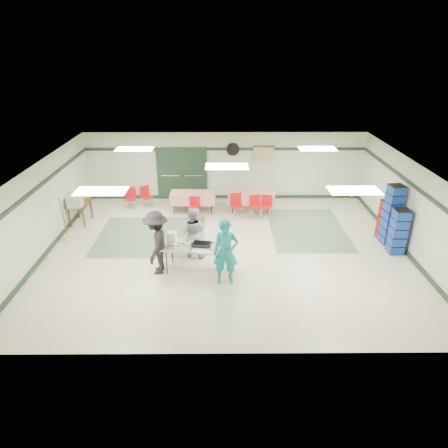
{
  "coord_description": "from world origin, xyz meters",
  "views": [
    {
      "loc": [
        -0.16,
        -10.9,
        5.92
      ],
      "look_at": [
        -0.08,
        -0.3,
        1.03
      ],
      "focal_mm": 32.0,
      "sensor_mm": 36.0,
      "label": 1
    }
  ],
  "objects_px": {
    "broom": "(63,218)",
    "serving_table": "(200,247)",
    "crate_stack_blue_b": "(398,232)",
    "dining_table_b": "(193,197)",
    "chair_a": "(255,204)",
    "chair_loose_b": "(131,196)",
    "volunteer_dark": "(157,243)",
    "crate_stack_red": "(386,220)",
    "volunteer_teal": "(226,252)",
    "printer_table": "(79,205)",
    "chair_loose_a": "(146,194)",
    "chair_b": "(236,203)",
    "chair_d": "(194,205)",
    "volunteer_grey": "(193,232)",
    "chair_c": "(266,204)",
    "dining_table_a": "(251,197)",
    "office_printer": "(75,201)",
    "crate_stack_blue_a": "(392,215)"
  },
  "relations": [
    {
      "from": "dining_table_a",
      "to": "crate_stack_blue_b",
      "type": "xyz_separation_m",
      "value": [
        4.18,
        -3.27,
        0.14
      ]
    },
    {
      "from": "serving_table",
      "to": "crate_stack_red",
      "type": "xyz_separation_m",
      "value": [
        5.92,
        1.92,
        -0.06
      ]
    },
    {
      "from": "broom",
      "to": "serving_table",
      "type": "bearing_deg",
      "value": -15.97
    },
    {
      "from": "dining_table_a",
      "to": "printer_table",
      "type": "bearing_deg",
      "value": -165.59
    },
    {
      "from": "dining_table_b",
      "to": "chair_c",
      "type": "height_order",
      "value": "chair_c"
    },
    {
      "from": "chair_c",
      "to": "crate_stack_blue_a",
      "type": "distance_m",
      "value": 4.25
    },
    {
      "from": "crate_stack_red",
      "to": "printer_table",
      "type": "bearing_deg",
      "value": 172.5
    },
    {
      "from": "chair_b",
      "to": "crate_stack_red",
      "type": "xyz_separation_m",
      "value": [
        4.76,
        -1.76,
        0.1
      ]
    },
    {
      "from": "chair_b",
      "to": "volunteer_dark",
      "type": "bearing_deg",
      "value": -136.74
    },
    {
      "from": "volunteer_grey",
      "to": "volunteer_teal",
      "type": "bearing_deg",
      "value": 137.88
    },
    {
      "from": "chair_loose_a",
      "to": "chair_d",
      "type": "bearing_deg",
      "value": -65.69
    },
    {
      "from": "dining_table_b",
      "to": "office_printer",
      "type": "xyz_separation_m",
      "value": [
        -3.92,
        -1.31,
        0.36
      ]
    },
    {
      "from": "chair_a",
      "to": "chair_b",
      "type": "xyz_separation_m",
      "value": [
        -0.69,
        0.01,
        0.04
      ]
    },
    {
      "from": "serving_table",
      "to": "volunteer_dark",
      "type": "distance_m",
      "value": 1.18
    },
    {
      "from": "chair_d",
      "to": "crate_stack_blue_b",
      "type": "relative_size",
      "value": 0.56
    },
    {
      "from": "volunteer_dark",
      "to": "crate_stack_red",
      "type": "height_order",
      "value": "volunteer_dark"
    },
    {
      "from": "volunteer_grey",
      "to": "dining_table_b",
      "type": "height_order",
      "value": "volunteer_grey"
    },
    {
      "from": "chair_d",
      "to": "printer_table",
      "type": "distance_m",
      "value": 4.03
    },
    {
      "from": "volunteer_dark",
      "to": "printer_table",
      "type": "height_order",
      "value": "volunteer_dark"
    },
    {
      "from": "volunteer_grey",
      "to": "chair_loose_a",
      "type": "relative_size",
      "value": 1.83
    },
    {
      "from": "dining_table_a",
      "to": "chair_loose_b",
      "type": "distance_m",
      "value": 4.6
    },
    {
      "from": "serving_table",
      "to": "chair_a",
      "type": "xyz_separation_m",
      "value": [
        1.84,
        3.68,
        -0.2
      ]
    },
    {
      "from": "chair_c",
      "to": "office_printer",
      "type": "height_order",
      "value": "office_printer"
    },
    {
      "from": "printer_table",
      "to": "volunteer_teal",
      "type": "bearing_deg",
      "value": -34.65
    },
    {
      "from": "serving_table",
      "to": "chair_loose_a",
      "type": "xyz_separation_m",
      "value": [
        -2.31,
        4.72,
        -0.2
      ]
    },
    {
      "from": "chair_d",
      "to": "crate_stack_blue_b",
      "type": "xyz_separation_m",
      "value": [
        6.29,
        -2.7,
        0.22
      ]
    },
    {
      "from": "volunteer_teal",
      "to": "chair_a",
      "type": "height_order",
      "value": "volunteer_teal"
    },
    {
      "from": "volunteer_teal",
      "to": "crate_stack_blue_a",
      "type": "relative_size",
      "value": 0.93
    },
    {
      "from": "volunteer_teal",
      "to": "crate_stack_blue_b",
      "type": "distance_m",
      "value": 5.45
    },
    {
      "from": "office_printer",
      "to": "broom",
      "type": "distance_m",
      "value": 0.97
    },
    {
      "from": "serving_table",
      "to": "dining_table_b",
      "type": "relative_size",
      "value": 1.26
    },
    {
      "from": "chair_d",
      "to": "broom",
      "type": "relative_size",
      "value": 0.55
    },
    {
      "from": "volunteer_dark",
      "to": "chair_c",
      "type": "distance_m",
      "value": 5.09
    },
    {
      "from": "chair_loose_b",
      "to": "crate_stack_blue_b",
      "type": "height_order",
      "value": "crate_stack_blue_b"
    },
    {
      "from": "crate_stack_blue_a",
      "to": "office_printer",
      "type": "distance_m",
      "value": 10.39
    },
    {
      "from": "volunteer_teal",
      "to": "volunteer_grey",
      "type": "distance_m",
      "value": 1.75
    },
    {
      "from": "crate_stack_blue_a",
      "to": "crate_stack_blue_b",
      "type": "distance_m",
      "value": 0.69
    },
    {
      "from": "volunteer_grey",
      "to": "chair_a",
      "type": "bearing_deg",
      "value": -111.36
    },
    {
      "from": "chair_d",
      "to": "crate_stack_red",
      "type": "distance_m",
      "value": 6.53
    },
    {
      "from": "chair_a",
      "to": "chair_loose_a",
      "type": "xyz_separation_m",
      "value": [
        -4.15,
        1.04,
        -0.0
      ]
    },
    {
      "from": "chair_d",
      "to": "printer_table",
      "type": "xyz_separation_m",
      "value": [
        -4.01,
        -0.4,
        0.16
      ]
    },
    {
      "from": "chair_a",
      "to": "crate_stack_red",
      "type": "bearing_deg",
      "value": -36.42
    },
    {
      "from": "volunteer_teal",
      "to": "printer_table",
      "type": "xyz_separation_m",
      "value": [
        -5.1,
        3.92,
        -0.26
      ]
    },
    {
      "from": "serving_table",
      "to": "chair_c",
      "type": "distance_m",
      "value": 4.31
    },
    {
      "from": "volunteer_dark",
      "to": "printer_table",
      "type": "xyz_separation_m",
      "value": [
        -3.23,
        3.37,
        -0.26
      ]
    },
    {
      "from": "crate_stack_blue_b",
      "to": "dining_table_b",
      "type": "bearing_deg",
      "value": 152.82
    },
    {
      "from": "volunteer_grey",
      "to": "broom",
      "type": "relative_size",
      "value": 1.08
    },
    {
      "from": "volunteer_dark",
      "to": "crate_stack_blue_b",
      "type": "xyz_separation_m",
      "value": [
        7.07,
        1.07,
        -0.2
      ]
    },
    {
      "from": "chair_loose_b",
      "to": "crate_stack_blue_b",
      "type": "distance_m",
      "value": 9.46
    },
    {
      "from": "volunteer_grey",
      "to": "chair_c",
      "type": "xyz_separation_m",
      "value": [
        2.48,
        2.86,
        -0.26
      ]
    }
  ]
}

